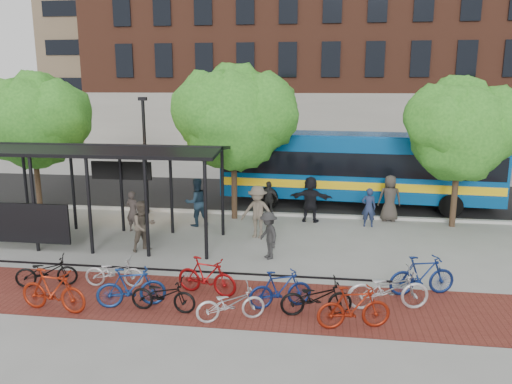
# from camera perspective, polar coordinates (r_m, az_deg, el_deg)

# --- Properties ---
(ground) EXTENTS (160.00, 160.00, 0.00)m
(ground) POSITION_cam_1_polar(r_m,az_deg,el_deg) (18.10, 5.06, -6.09)
(ground) COLOR #9E9E99
(ground) RESTS_ON ground
(asphalt_street) EXTENTS (160.00, 8.00, 0.01)m
(asphalt_street) POSITION_cam_1_polar(r_m,az_deg,el_deg) (25.81, 5.99, -0.48)
(asphalt_street) COLOR black
(asphalt_street) RESTS_ON ground
(curb) EXTENTS (160.00, 0.25, 0.12)m
(curb) POSITION_cam_1_polar(r_m,az_deg,el_deg) (21.91, 5.61, -2.65)
(curb) COLOR #B7B7B2
(curb) RESTS_ON ground
(brick_strip) EXTENTS (24.00, 3.00, 0.01)m
(brick_strip) POSITION_cam_1_polar(r_m,az_deg,el_deg) (13.72, -4.63, -12.29)
(brick_strip) COLOR maroon
(brick_strip) RESTS_ON ground
(bike_rack_rail) EXTENTS (12.00, 0.05, 0.95)m
(bike_rack_rail) POSITION_cam_1_polar(r_m,az_deg,el_deg) (14.83, -8.86, -10.46)
(bike_rack_rail) COLOR black
(bike_rack_rail) RESTS_ON ground
(building_brick) EXTENTS (55.00, 14.00, 20.00)m
(building_brick) POSITION_cam_1_polar(r_m,az_deg,el_deg) (44.34, 20.85, 17.15)
(building_brick) COLOR brown
(building_brick) RESTS_ON ground
(bus_shelter) EXTENTS (10.60, 3.07, 3.60)m
(bus_shelter) POSITION_cam_1_polar(r_m,az_deg,el_deg) (19.11, -20.03, 3.44)
(bus_shelter) COLOR black
(bus_shelter) RESTS_ON ground
(tree_a) EXTENTS (4.90, 4.00, 6.18)m
(tree_a) POSITION_cam_1_polar(r_m,az_deg,el_deg) (24.16, -24.02, 7.81)
(tree_a) COLOR #382619
(tree_a) RESTS_ON ground
(tree_b) EXTENTS (5.15, 4.20, 6.47)m
(tree_b) POSITION_cam_1_polar(r_m,az_deg,el_deg) (20.87, -2.30, 8.91)
(tree_b) COLOR #382619
(tree_b) RESTS_ON ground
(tree_c) EXTENTS (4.66, 3.80, 5.92)m
(tree_c) POSITION_cam_1_polar(r_m,az_deg,el_deg) (21.25, 22.53, 6.95)
(tree_c) COLOR #382619
(tree_c) RESTS_ON ground
(lamp_post_left) EXTENTS (0.35, 0.20, 5.12)m
(lamp_post_left) POSITION_cam_1_polar(r_m,az_deg,el_deg) (22.37, -12.56, 4.45)
(lamp_post_left) COLOR black
(lamp_post_left) RESTS_ON ground
(bus) EXTENTS (12.78, 3.64, 3.41)m
(bus) POSITION_cam_1_polar(r_m,az_deg,el_deg) (23.88, 11.51, 3.07)
(bus) COLOR #07498C
(bus) RESTS_ON ground
(bike_0) EXTENTS (1.81, 1.08, 0.90)m
(bike_0) POSITION_cam_1_polar(r_m,az_deg,el_deg) (15.62, -22.84, -8.36)
(bike_0) COLOR black
(bike_0) RESTS_ON ground
(bike_1) EXTENTS (1.93, 0.78, 1.13)m
(bike_1) POSITION_cam_1_polar(r_m,az_deg,el_deg) (13.89, -22.20, -10.37)
(bike_1) COLOR maroon
(bike_1) RESTS_ON ground
(bike_2) EXTENTS (1.73, 0.72, 0.89)m
(bike_2) POSITION_cam_1_polar(r_m,az_deg,el_deg) (14.96, -15.90, -8.76)
(bike_2) COLOR silver
(bike_2) RESTS_ON ground
(bike_3) EXTENTS (1.85, 1.04, 1.07)m
(bike_3) POSITION_cam_1_polar(r_m,az_deg,el_deg) (13.54, -14.08, -10.52)
(bike_3) COLOR navy
(bike_3) RESTS_ON ground
(bike_4) EXTENTS (1.76, 0.71, 0.91)m
(bike_4) POSITION_cam_1_polar(r_m,az_deg,el_deg) (13.15, -10.56, -11.45)
(bike_4) COLOR black
(bike_4) RESTS_ON ground
(bike_5) EXTENTS (1.84, 0.91, 1.07)m
(bike_5) POSITION_cam_1_polar(r_m,az_deg,el_deg) (13.93, -5.66, -9.54)
(bike_5) COLOR maroon
(bike_5) RESTS_ON ground
(bike_6) EXTENTS (1.81, 1.18, 0.90)m
(bike_6) POSITION_cam_1_polar(r_m,az_deg,el_deg) (12.49, -2.93, -12.60)
(bike_6) COLOR #BDBDC0
(bike_6) RESTS_ON ground
(bike_7) EXTENTS (1.74, 1.08, 1.02)m
(bike_7) POSITION_cam_1_polar(r_m,az_deg,el_deg) (13.13, 2.80, -11.02)
(bike_7) COLOR navy
(bike_7) RESTS_ON ground
(bike_8) EXTENTS (1.90, 0.96, 0.95)m
(bike_8) POSITION_cam_1_polar(r_m,az_deg,el_deg) (12.82, 6.90, -11.86)
(bike_8) COLOR black
(bike_8) RESTS_ON ground
(bike_9) EXTENTS (1.84, 0.89, 1.07)m
(bike_9) POSITION_cam_1_polar(r_m,az_deg,el_deg) (12.29, 11.12, -12.82)
(bike_9) COLOR maroon
(bike_9) RESTS_ON ground
(bike_10) EXTENTS (2.20, 1.09, 1.11)m
(bike_10) POSITION_cam_1_polar(r_m,az_deg,el_deg) (13.46, 14.86, -10.63)
(bike_10) COLOR #B9BABC
(bike_10) RESTS_ON ground
(bike_11) EXTENTS (1.94, 0.99, 1.12)m
(bike_11) POSITION_cam_1_polar(r_m,az_deg,el_deg) (14.57, 18.45, -9.03)
(bike_11) COLOR navy
(bike_11) RESTS_ON ground
(pedestrian_1) EXTENTS (0.67, 0.52, 1.63)m
(pedestrian_1) POSITION_cam_1_polar(r_m,az_deg,el_deg) (20.04, -13.89, -2.16)
(pedestrian_1) COLOR #3D3531
(pedestrian_1) RESTS_ON ground
(pedestrian_2) EXTENTS (1.21, 1.16, 1.97)m
(pedestrian_2) POSITION_cam_1_polar(r_m,az_deg,el_deg) (20.37, -6.82, -1.16)
(pedestrian_2) COLOR #1A2E3E
(pedestrian_2) RESTS_ON ground
(pedestrian_3) EXTENTS (1.38, 0.94, 1.98)m
(pedestrian_3) POSITION_cam_1_polar(r_m,az_deg,el_deg) (18.67, 0.18, -2.29)
(pedestrian_3) COLOR #665A4B
(pedestrian_3) RESTS_ON ground
(pedestrian_4) EXTENTS (1.00, 0.67, 1.57)m
(pedestrian_4) POSITION_cam_1_polar(r_m,az_deg,el_deg) (21.64, 1.44, -0.81)
(pedestrian_4) COLOR #2A2A2A
(pedestrian_4) RESTS_ON ground
(pedestrian_5) EXTENTS (1.85, 0.79, 1.93)m
(pedestrian_5) POSITION_cam_1_polar(r_m,az_deg,el_deg) (20.93, 6.24, -0.82)
(pedestrian_5) COLOR black
(pedestrian_5) RESTS_ON ground
(pedestrian_6) EXTENTS (1.00, 0.68, 1.96)m
(pedestrian_6) POSITION_cam_1_polar(r_m,az_deg,el_deg) (21.66, 15.03, -0.69)
(pedestrian_6) COLOR #3D3731
(pedestrian_6) RESTS_ON ground
(pedestrian_7) EXTENTS (0.61, 0.42, 1.60)m
(pedestrian_7) POSITION_cam_1_polar(r_m,az_deg,el_deg) (20.63, 12.75, -1.72)
(pedestrian_7) COLOR #212C4E
(pedestrian_7) RESTS_ON ground
(pedestrian_8) EXTENTS (1.08, 1.09, 1.78)m
(pedestrian_8) POSITION_cam_1_polar(r_m,az_deg,el_deg) (17.64, -12.71, -3.82)
(pedestrian_8) COLOR brown
(pedestrian_8) RESTS_ON ground
(pedestrian_9) EXTENTS (1.04, 1.19, 1.60)m
(pedestrian_9) POSITION_cam_1_polar(r_m,az_deg,el_deg) (16.51, 1.42, -4.97)
(pedestrian_9) COLOR #2A2A2A
(pedestrian_9) RESTS_ON ground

